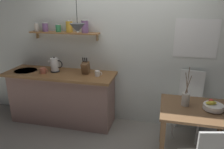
% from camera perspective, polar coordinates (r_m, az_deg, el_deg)
% --- Properties ---
extents(ground_plane, '(14.00, 14.00, 0.00)m').
position_cam_1_polar(ground_plane, '(3.53, 0.65, -16.20)').
color(ground_plane, gray).
extents(back_wall, '(6.80, 0.11, 2.70)m').
position_cam_1_polar(back_wall, '(3.57, 6.30, 7.72)').
color(back_wall, silver).
rests_on(back_wall, ground_plane).
extents(kitchen_counter, '(1.83, 0.63, 0.89)m').
position_cam_1_polar(kitchen_counter, '(3.88, -12.86, -5.67)').
color(kitchen_counter, gray).
rests_on(kitchen_counter, ground_plane).
extents(wall_shelf, '(1.19, 0.20, 0.33)m').
position_cam_1_polar(wall_shelf, '(3.71, -12.17, 11.45)').
color(wall_shelf, '#9E6B3D').
extents(dining_table, '(0.88, 0.74, 0.76)m').
position_cam_1_polar(dining_table, '(2.98, 20.93, -10.54)').
color(dining_table, brown).
rests_on(dining_table, ground_plane).
extents(dining_chair_far, '(0.48, 0.49, 1.02)m').
position_cam_1_polar(dining_chair_far, '(3.60, 19.46, -6.55)').
color(dining_chair_far, white).
rests_on(dining_chair_far, ground_plane).
extents(fruit_bowl, '(0.24, 0.24, 0.13)m').
position_cam_1_polar(fruit_bowl, '(2.94, 24.79, -7.53)').
color(fruit_bowl, silver).
rests_on(fruit_bowl, dining_table).
extents(twig_vase, '(0.10, 0.10, 0.51)m').
position_cam_1_polar(twig_vase, '(2.92, 18.63, -6.02)').
color(twig_vase, '#B7B2A8').
rests_on(twig_vase, dining_table).
extents(electric_kettle, '(0.25, 0.15, 0.25)m').
position_cam_1_polar(electric_kettle, '(3.76, -14.65, 2.40)').
color(electric_kettle, black).
rests_on(electric_kettle, kitchen_counter).
extents(knife_block, '(0.11, 0.16, 0.28)m').
position_cam_1_polar(knife_block, '(3.54, -6.89, 1.79)').
color(knife_block, brown).
rests_on(knife_block, kitchen_counter).
extents(coffee_mug_by_sink, '(0.13, 0.09, 0.09)m').
position_cam_1_polar(coffee_mug_by_sink, '(3.74, -17.50, 0.99)').
color(coffee_mug_by_sink, '#C6664C').
rests_on(coffee_mug_by_sink, kitchen_counter).
extents(coffee_mug_spare, '(0.12, 0.08, 0.09)m').
position_cam_1_polar(coffee_mug_spare, '(3.44, -3.79, 0.27)').
color(coffee_mug_spare, white).
rests_on(coffee_mug_spare, kitchen_counter).
extents(pendant_lamp, '(0.23, 0.23, 0.56)m').
position_cam_1_polar(pendant_lamp, '(3.29, -8.98, 11.88)').
color(pendant_lamp, black).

